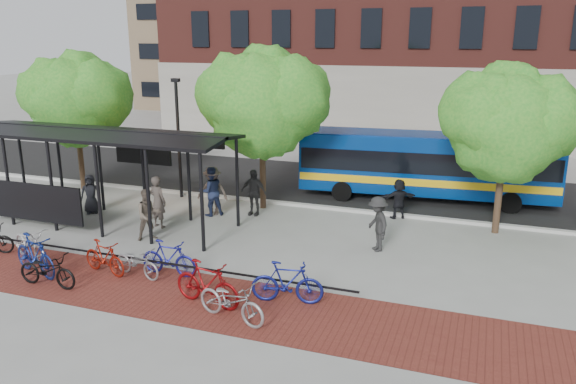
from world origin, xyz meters
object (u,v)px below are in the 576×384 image
(pedestrian_2, at_px, (211,191))
(pedestrian_5, at_px, (399,199))
(tree_b, at_px, (265,99))
(pedestrian_3, at_px, (213,191))
(bike_4, at_px, (47,270))
(bike_5, at_px, (104,257))
(lamp_post_left, at_px, (178,135))
(pedestrian_0, at_px, (91,194))
(bike_11, at_px, (287,282))
(pedestrian_9, at_px, (378,224))
(bike_6, at_px, (137,262))
(bike_10, at_px, (232,301))
(bus, at_px, (426,162))
(tree_c, at_px, (509,120))
(pedestrian_4, at_px, (253,192))
(pedestrian_8, at_px, (149,215))
(pedestrian_1, at_px, (158,202))
(bike_9, at_px, (207,284))
(bike_2, at_px, (30,244))
(tree_a, at_px, (77,96))
(bike_7, at_px, (169,258))
(bus_shelter, at_px, (94,144))
(bike_3, at_px, (35,255))

(pedestrian_2, height_order, pedestrian_5, pedestrian_2)
(tree_b, distance_m, pedestrian_3, 4.15)
(bike_4, xyz_separation_m, bike_5, (0.93, 1.30, 0.02))
(lamp_post_left, bearing_deg, pedestrian_0, -123.49)
(bike_11, bearing_deg, pedestrian_9, -28.55)
(tree_b, bearing_deg, bike_6, -97.06)
(bike_10, bearing_deg, bus, 0.43)
(tree_c, xyz_separation_m, pedestrian_4, (-9.08, -1.04, -3.14))
(pedestrian_0, distance_m, pedestrian_2, 4.83)
(pedestrian_8, bearing_deg, pedestrian_5, -12.87)
(pedestrian_1, bearing_deg, pedestrian_2, -109.02)
(lamp_post_left, xyz_separation_m, pedestrian_3, (2.48, -1.79, -1.78))
(pedestrian_5, relative_size, pedestrian_8, 0.86)
(lamp_post_left, bearing_deg, pedestrian_8, -71.34)
(tree_b, xyz_separation_m, bike_6, (-0.95, -7.67, -4.01))
(bike_9, distance_m, pedestrian_4, 7.80)
(bike_5, bearing_deg, bike_2, 102.83)
(tree_c, xyz_separation_m, bike_11, (-5.25, -7.77, -3.47))
(tree_a, bearing_deg, bike_10, -37.78)
(pedestrian_1, relative_size, pedestrian_3, 1.01)
(pedestrian_1, xyz_separation_m, pedestrian_2, (1.17, 1.93, -0.00))
(bike_2, bearing_deg, bike_7, -60.59)
(pedestrian_8, bearing_deg, bus_shelter, 112.96)
(bike_9, height_order, pedestrian_9, pedestrian_9)
(bike_6, height_order, pedestrian_9, pedestrian_9)
(bus_shelter, xyz_separation_m, pedestrian_4, (5.14, 2.78, -2.08))
(bike_4, distance_m, pedestrian_9, 10.06)
(bike_3, height_order, bike_10, bike_3)
(pedestrian_2, bearing_deg, pedestrian_0, -26.76)
(bus_shelter, relative_size, pedestrian_4, 5.77)
(tree_b, height_order, pedestrian_0, tree_b)
(bike_11, distance_m, pedestrian_9, 4.80)
(tree_a, distance_m, bike_11, 15.37)
(bike_11, bearing_deg, bike_9, 102.94)
(lamp_post_left, relative_size, bike_10, 2.54)
(bike_9, relative_size, pedestrian_3, 1.05)
(bike_9, xyz_separation_m, pedestrian_0, (-8.09, 5.58, 0.18))
(bus_shelter, xyz_separation_m, pedestrian_8, (2.86, -1.02, -2.10))
(pedestrian_0, bearing_deg, pedestrian_2, -17.97)
(bike_6, relative_size, pedestrian_9, 0.93)
(pedestrian_9, bearing_deg, pedestrian_0, -123.79)
(tree_b, bearing_deg, bike_7, -91.03)
(pedestrian_1, distance_m, pedestrian_8, 1.32)
(bike_2, bearing_deg, lamp_post_left, 18.45)
(bike_9, bearing_deg, bike_2, 93.44)
(pedestrian_1, bearing_deg, pedestrian_8, 121.10)
(tree_a, height_order, pedestrian_4, tree_a)
(tree_b, xyz_separation_m, pedestrian_4, (-0.09, -1.04, -3.54))
(bus_shelter, height_order, bus, bus_shelter)
(tree_c, bearing_deg, bus, 131.28)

